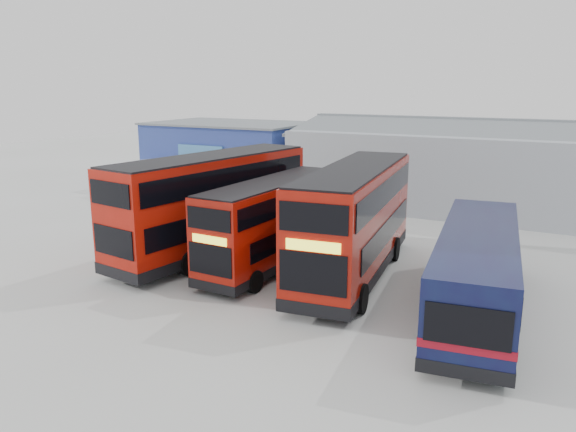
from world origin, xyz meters
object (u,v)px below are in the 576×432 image
Objects in this scene: double_decker_left at (212,206)px; panel_van at (152,175)px; maintenance_shed at (531,170)px; single_decker_blue at (476,273)px; double_decker_centre at (273,224)px; office_block at (231,154)px; double_decker_right at (354,223)px.

panel_van is at bearing -31.10° from double_decker_left.
single_decker_blue is (-0.01, -19.51, -1.08)m from maintenance_shed.
single_decker_blue is (9.05, -1.32, -0.44)m from double_decker_centre.
office_block is at bearing 130.50° from double_decker_centre.
single_decker_blue reaches higher than panel_van.
double_decker_left is 1.24× the size of double_decker_centre.
office_block is 20.73m from double_decker_centre.
office_block is at bearing -174.79° from maintenance_shed.
double_decker_right is at bearing -106.94° from maintenance_shed.
panel_van is (-25.93, 12.48, -0.17)m from single_decker_blue.
single_decker_blue is 28.78m from panel_van.
double_decker_right is at bearing -14.13° from panel_van.
double_decker_right is at bearing -25.76° from single_decker_blue.
panel_van is (-20.55, 10.67, -1.01)m from double_decker_right.
double_decker_centre is at bearing -116.49° from maintenance_shed.
maintenance_shed reaches higher than office_block.
office_block is 22.85m from double_decker_right.
maintenance_shed is at bearing 28.48° from panel_van.
single_decker_blue is at bearing -12.39° from panel_van.
maintenance_shed reaches higher than double_decker_right.
office_block is at bearing -45.72° from single_decker_blue.
maintenance_shed is 5.19× the size of panel_van.
double_decker_centre reaches higher than single_decker_blue.
office_block is at bearing 129.55° from double_decker_right.
single_decker_blue is at bearing -6.43° from double_decker_centre.
double_decker_left is (9.43, -15.95, -0.17)m from office_block.
double_decker_right is 5.74m from single_decker_blue.
double_decker_right is 1.95× the size of panel_van.
panel_van is (-16.88, 11.15, -0.62)m from double_decker_centre.
panel_van is (-25.94, -7.04, -1.25)m from maintenance_shed.
double_decker_left is at bearing -14.26° from single_decker_blue.
office_block reaches higher than double_decker_left.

